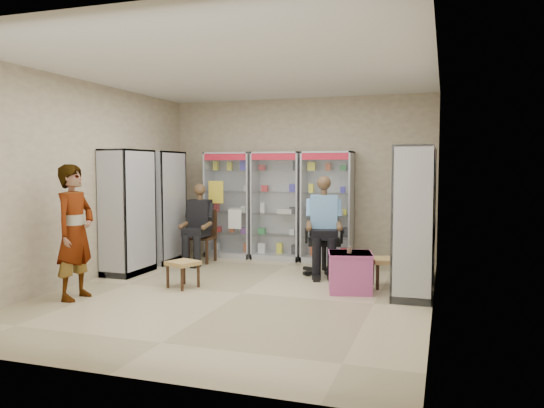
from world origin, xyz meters
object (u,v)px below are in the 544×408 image
(cabinet_back_right, at_px, (327,207))
(woven_stool_a, at_px, (386,272))
(cabinet_right_near, at_px, (413,222))
(standing_man, at_px, (75,232))
(cabinet_back_mid, at_px, (277,206))
(seated_shopkeeper, at_px, (324,229))
(cabinet_left_far, at_px, (163,207))
(cabinet_right_far, at_px, (418,215))
(wooden_chair, at_px, (202,236))
(office_chair, at_px, (324,238))
(cabinet_left_near, at_px, (128,212))
(woven_stool_b, at_px, (183,274))
(cabinet_back_left, at_px, (230,205))
(pink_trunk, at_px, (350,272))

(cabinet_back_right, bearing_deg, woven_stool_a, -54.15)
(cabinet_right_near, relative_size, standing_man, 1.14)
(cabinet_back_mid, xyz_separation_m, seated_shopkeeper, (1.14, -1.14, -0.26))
(woven_stool_a, distance_m, standing_man, 4.32)
(cabinet_back_mid, xyz_separation_m, cabinet_left_far, (-1.88, -0.93, 0.00))
(cabinet_right_near, distance_m, seated_shopkeeper, 1.83)
(cabinet_right_far, xyz_separation_m, wooden_chair, (-3.78, 0.40, -0.53))
(cabinet_right_far, xyz_separation_m, office_chair, (-1.44, 0.04, -0.42))
(cabinet_right_near, relative_size, cabinet_left_near, 1.00)
(cabinet_right_far, relative_size, wooden_chair, 2.13)
(wooden_chair, distance_m, woven_stool_a, 3.54)
(cabinet_left_far, height_order, seated_shopkeeper, cabinet_left_far)
(cabinet_back_mid, distance_m, woven_stool_b, 2.85)
(standing_man, bearing_deg, cabinet_right_far, -59.12)
(cabinet_back_left, xyz_separation_m, cabinet_right_far, (3.53, -1.13, 0.00))
(cabinet_back_left, height_order, cabinet_right_far, same)
(cabinet_back_left, bearing_deg, standing_man, -100.04)
(cabinet_right_far, distance_m, wooden_chair, 3.84)
(cabinet_left_near, bearing_deg, cabinet_left_far, 180.00)
(pink_trunk, distance_m, woven_stool_b, 2.36)
(cabinet_back_mid, xyz_separation_m, office_chair, (1.14, -1.09, -0.42))
(seated_shopkeeper, bearing_deg, cabinet_right_near, -51.27)
(standing_man, bearing_deg, woven_stool_a, -63.14)
(office_chair, bearing_deg, cabinet_back_right, 85.47)
(woven_stool_a, xyz_separation_m, standing_man, (-3.79, -1.96, 0.67))
(cabinet_back_left, relative_size, standing_man, 1.14)
(cabinet_right_far, height_order, cabinet_left_far, same)
(cabinet_right_far, distance_m, woven_stool_b, 3.60)
(pink_trunk, height_order, woven_stool_b, pink_trunk)
(cabinet_back_left, bearing_deg, cabinet_left_far, -135.00)
(cabinet_left_near, bearing_deg, woven_stool_b, 64.02)
(cabinet_back_mid, relative_size, wooden_chair, 2.13)
(cabinet_back_left, bearing_deg, seated_shopkeeper, -28.67)
(pink_trunk, relative_size, woven_stool_b, 1.49)
(cabinet_back_mid, bearing_deg, woven_stool_a, -38.09)
(cabinet_left_far, relative_size, office_chair, 1.72)
(cabinet_left_far, height_order, standing_man, cabinet_left_far)
(office_chair, height_order, woven_stool_b, office_chair)
(cabinet_back_mid, bearing_deg, wooden_chair, -148.69)
(cabinet_right_far, relative_size, cabinet_left_far, 1.00)
(cabinet_back_left, distance_m, cabinet_right_far, 3.71)
(cabinet_back_mid, relative_size, cabinet_left_near, 1.00)
(wooden_chair, distance_m, pink_trunk, 3.29)
(cabinet_back_mid, distance_m, seated_shopkeeper, 1.63)
(office_chair, bearing_deg, woven_stool_a, -44.93)
(woven_stool_b, bearing_deg, cabinet_right_far, 26.08)
(standing_man, bearing_deg, woven_stool_b, -46.32)
(office_chair, bearing_deg, woven_stool_b, -151.39)
(cabinet_right_near, xyz_separation_m, woven_stool_b, (-3.15, -0.44, -0.81))
(cabinet_left_near, height_order, wooden_chair, cabinet_left_near)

